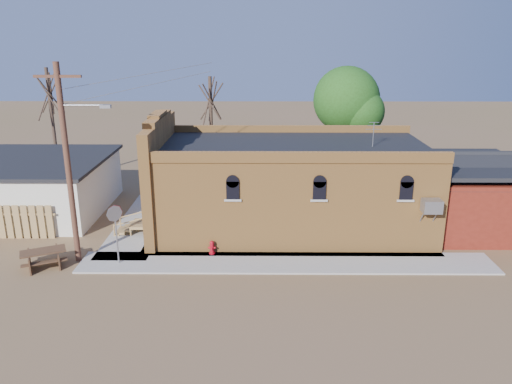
{
  "coord_description": "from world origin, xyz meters",
  "views": [
    {
      "loc": [
        0.24,
        -19.98,
        10.03
      ],
      "look_at": [
        0.06,
        4.25,
        2.4
      ],
      "focal_mm": 35.0,
      "sensor_mm": 36.0,
      "label": 1
    }
  ],
  "objects_px": {
    "stop_sign": "(115,219)",
    "trash_barrel": "(152,230)",
    "picnic_table": "(44,256)",
    "utility_pole": "(69,161)",
    "fire_hydrant": "(212,247)",
    "brick_bar": "(286,186)"
  },
  "relations": [
    {
      "from": "trash_barrel",
      "to": "picnic_table",
      "type": "xyz_separation_m",
      "value": [
        -4.2,
        -3.31,
        0.05
      ]
    },
    {
      "from": "brick_bar",
      "to": "stop_sign",
      "type": "bearing_deg",
      "value": -148.98
    },
    {
      "from": "trash_barrel",
      "to": "stop_sign",
      "type": "bearing_deg",
      "value": -106.53
    },
    {
      "from": "utility_pole",
      "to": "fire_hydrant",
      "type": "height_order",
      "value": "utility_pole"
    },
    {
      "from": "fire_hydrant",
      "to": "picnic_table",
      "type": "relative_size",
      "value": 0.28
    },
    {
      "from": "stop_sign",
      "to": "trash_barrel",
      "type": "height_order",
      "value": "stop_sign"
    },
    {
      "from": "trash_barrel",
      "to": "utility_pole",
      "type": "bearing_deg",
      "value": -137.47
    },
    {
      "from": "picnic_table",
      "to": "utility_pole",
      "type": "bearing_deg",
      "value": 2.5
    },
    {
      "from": "picnic_table",
      "to": "brick_bar",
      "type": "bearing_deg",
      "value": -0.67
    },
    {
      "from": "brick_bar",
      "to": "fire_hydrant",
      "type": "xyz_separation_m",
      "value": [
        -3.67,
        -3.7,
        -1.93
      ]
    },
    {
      "from": "trash_barrel",
      "to": "picnic_table",
      "type": "bearing_deg",
      "value": -141.76
    },
    {
      "from": "fire_hydrant",
      "to": "trash_barrel",
      "type": "relative_size",
      "value": 0.85
    },
    {
      "from": "fire_hydrant",
      "to": "stop_sign",
      "type": "distance_m",
      "value": 4.66
    },
    {
      "from": "picnic_table",
      "to": "trash_barrel",
      "type": "bearing_deg",
      "value": 13.43
    },
    {
      "from": "stop_sign",
      "to": "trash_barrel",
      "type": "distance_m",
      "value": 3.61
    },
    {
      "from": "picnic_table",
      "to": "fire_hydrant",
      "type": "bearing_deg",
      "value": -14.97
    },
    {
      "from": "brick_bar",
      "to": "fire_hydrant",
      "type": "distance_m",
      "value": 5.55
    },
    {
      "from": "utility_pole",
      "to": "brick_bar",
      "type": "bearing_deg",
      "value": 23.69
    },
    {
      "from": "brick_bar",
      "to": "stop_sign",
      "type": "distance_m",
      "value": 9.15
    },
    {
      "from": "utility_pole",
      "to": "trash_barrel",
      "type": "height_order",
      "value": "utility_pole"
    },
    {
      "from": "stop_sign",
      "to": "utility_pole",
      "type": "bearing_deg",
      "value": 146.22
    },
    {
      "from": "utility_pole",
      "to": "fire_hydrant",
      "type": "xyz_separation_m",
      "value": [
        6.12,
        0.6,
        -4.37
      ]
    }
  ]
}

